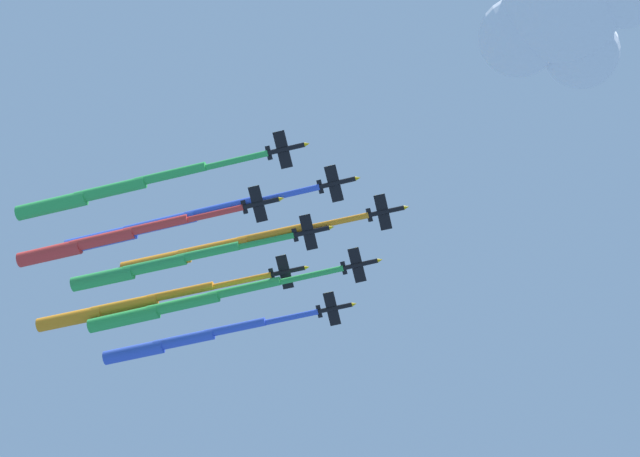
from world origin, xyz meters
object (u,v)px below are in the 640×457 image
object	(u,v)px
jet_port_mid	(154,266)
jet_port_outer	(109,191)
jet_starboard_mid	(183,341)
jet_trail_port	(101,240)
jet_starboard_outer	(123,306)
jet_starboard_inner	(158,225)
jet_port_inner	(181,305)
jet_lead	(212,249)

from	to	relation	value
jet_port_mid	jet_port_outer	bearing A→B (deg)	96.57
jet_port_outer	jet_starboard_mid	bearing A→B (deg)	-79.09
jet_port_mid	jet_trail_port	world-z (taller)	jet_port_mid
jet_port_mid	jet_starboard_outer	xyz separation A→B (m)	(14.76, -7.64, 2.48)
jet_starboard_inner	jet_trail_port	size ratio (longest dim) A/B	1.10
jet_starboard_inner	jet_port_mid	distance (m)	11.76
jet_starboard_outer	jet_port_inner	bearing A→B (deg)	-162.74
jet_lead	jet_starboard_mid	xyz separation A→B (m)	(19.90, -18.29, -2.55)
jet_lead	jet_starboard_outer	bearing A→B (deg)	-8.10
jet_port_outer	jet_trail_port	distance (m)	12.72
jet_starboard_inner	jet_port_inner	bearing A→B (deg)	-70.46
jet_starboard_inner	jet_port_mid	xyz separation A→B (m)	(7.44, -9.11, -0.13)
jet_port_mid	jet_starboard_outer	size ratio (longest dim) A/B	0.93
jet_port_inner	jet_trail_port	distance (m)	25.61
jet_lead	jet_port_outer	world-z (taller)	jet_lead
jet_starboard_mid	jet_starboard_inner	bearing A→B (deg)	113.35
jet_port_outer	jet_starboard_outer	world-z (taller)	jet_starboard_outer
jet_starboard_outer	jet_starboard_inner	bearing A→B (deg)	142.96
jet_port_outer	jet_trail_port	world-z (taller)	jet_port_outer
jet_starboard_mid	jet_trail_port	xyz separation A→B (m)	(-0.06, 34.61, -0.50)
jet_port_inner	jet_starboard_mid	xyz separation A→B (m)	(5.80, -9.65, 0.19)
jet_starboard_inner	jet_port_outer	size ratio (longest dim) A/B	1.02
jet_starboard_inner	jet_trail_port	bearing A→B (deg)	15.38
jet_port_inner	jet_port_mid	world-z (taller)	jet_port_mid
jet_port_mid	jet_port_outer	xyz separation A→B (m)	(-2.55, 22.14, 0.39)
jet_lead	jet_trail_port	bearing A→B (deg)	39.45
jet_lead	jet_starboard_inner	distance (m)	14.33
jet_trail_port	jet_port_inner	bearing A→B (deg)	-102.95
jet_port_inner	jet_starboard_inner	size ratio (longest dim) A/B	1.04
jet_lead	jet_port_outer	distance (m)	28.15
jet_starboard_outer	jet_port_mid	bearing A→B (deg)	152.64
jet_starboard_inner	jet_starboard_outer	size ratio (longest dim) A/B	1.02
jet_lead	jet_starboard_outer	size ratio (longest dim) A/B	1.00
jet_port_mid	jet_starboard_outer	world-z (taller)	jet_starboard_outer
jet_trail_port	jet_port_mid	bearing A→B (deg)	-114.66
jet_starboard_inner	jet_port_mid	size ratio (longest dim) A/B	1.10
jet_port_inner	jet_lead	bearing A→B (deg)	148.50
jet_port_outer	jet_lead	bearing A→B (deg)	-113.97
jet_port_inner	jet_port_outer	world-z (taller)	jet_port_outer
jet_starboard_inner	jet_trail_port	world-z (taller)	jet_starboard_inner
jet_starboard_mid	jet_port_mid	bearing A→B (deg)	105.18
jet_port_inner	jet_starboard_outer	size ratio (longest dim) A/B	1.06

